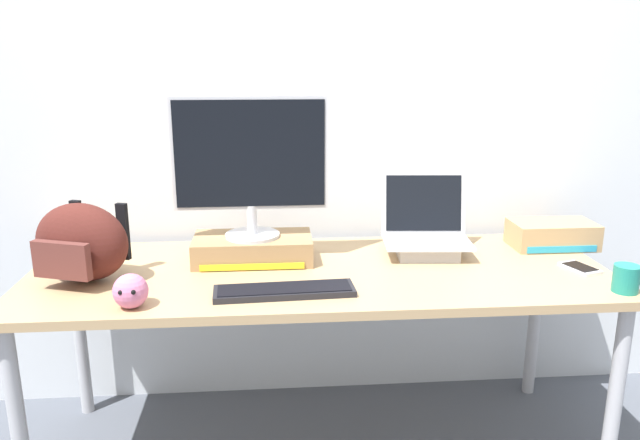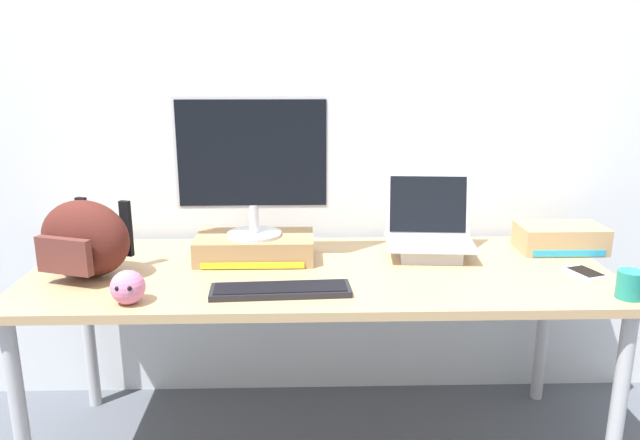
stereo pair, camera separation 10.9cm
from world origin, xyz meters
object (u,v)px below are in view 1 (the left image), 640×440
Objects in this scene: plush_toy at (131,291)px; toner_box_cyan at (552,234)px; desktop_monitor at (250,163)px; coffee_mug at (627,279)px; open_laptop at (426,239)px; messenger_backpack at (81,243)px; external_keyboard at (284,291)px; toner_box_yellow at (253,248)px; cell_phone at (580,268)px.

toner_box_cyan is at bearing 17.56° from plush_toy.
desktop_monitor is 1.30m from coffee_mug.
plush_toy reaches higher than toner_box_cyan.
open_laptop is 1.22m from messenger_backpack.
desktop_monitor is at bearing 104.36° from external_keyboard.
messenger_backpack is at bearing 161.93° from external_keyboard.
desktop_monitor reaches higher than toner_box_cyan.
external_keyboard is at bearing -158.78° from toner_box_cyan.
toner_box_cyan reaches higher than external_keyboard.
open_laptop is 0.52m from toner_box_cyan.
open_laptop is at bearing 23.45° from plush_toy.
external_keyboard is at bearing -141.68° from open_laptop.
messenger_backpack is 1.15× the size of toner_box_cyan.
toner_box_yellow is 0.78× the size of desktop_monitor.
toner_box_cyan is at bearing 3.47° from toner_box_yellow.
cell_phone is 0.27m from toner_box_cyan.
toner_box_yellow is at bearing -176.53° from toner_box_cyan.
coffee_mug is 0.38× the size of toner_box_cyan.
coffee_mug is (1.19, -0.41, -0.00)m from toner_box_yellow.
desktop_monitor is at bearing -90.11° from toner_box_yellow.
external_keyboard is 0.70m from messenger_backpack.
messenger_backpack is 1.71m from cell_phone.
desktop_monitor is 3.59× the size of cell_phone.
open_laptop is 2.21× the size of cell_phone.
plush_toy is (0.21, -0.25, -0.08)m from messenger_backpack.
open_laptop is at bearing 2.35° from desktop_monitor.
coffee_mug reaches higher than cell_phone.
toner_box_yellow is 0.32m from desktop_monitor.
open_laptop is (0.65, 0.02, 0.01)m from toner_box_yellow.
cell_phone is at bearing -19.27° from open_laptop.
desktop_monitor reaches higher than external_keyboard.
plush_toy is at bearing -162.44° from toner_box_cyan.
toner_box_yellow is 2.81× the size of cell_phone.
cell_phone is at bearing 4.95° from external_keyboard.
coffee_mug is (1.09, -0.07, 0.03)m from external_keyboard.
external_keyboard is at bearing -72.66° from toner_box_yellow.
plush_toy is (-0.35, -0.41, 0.01)m from toner_box_yellow.
external_keyboard is 1.22× the size of messenger_backpack.
cell_phone is (1.71, -0.03, -0.13)m from messenger_backpack.
cell_phone is (-0.04, 0.21, -0.04)m from coffee_mug.
toner_box_cyan is (1.17, 0.07, -0.31)m from desktop_monitor.
external_keyboard is 1.14m from toner_box_cyan.
plush_toy is at bearing -130.62° from toner_box_yellow.
external_keyboard is 1.05m from cell_phone.
cell_phone is 1.52m from plush_toy.
external_keyboard is (0.11, -0.34, -0.35)m from desktop_monitor.
external_keyboard is 4.29× the size of plush_toy.
open_laptop is 0.55m from cell_phone.
plush_toy is at bearing 169.71° from cell_phone.
external_keyboard is at bearing 3.75° from messenger_backpack.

